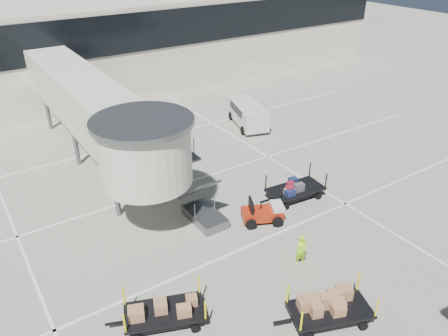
{
  "coord_description": "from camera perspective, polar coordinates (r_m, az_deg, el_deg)",
  "views": [
    {
      "loc": [
        -11.03,
        -11.35,
        13.51
      ],
      "look_at": [
        0.62,
        6.23,
        2.0
      ],
      "focal_mm": 35.0,
      "sensor_mm": 36.0,
      "label": 1
    }
  ],
  "objects": [
    {
      "name": "suitcase_cart",
      "position": [
        25.16,
        9.47,
        -2.82
      ],
      "size": [
        4.04,
        1.89,
        1.56
      ],
      "rotation": [
        0.0,
        0.0,
        -0.09
      ],
      "color": "black",
      "rests_on": "ground"
    },
    {
      "name": "baggage_tug",
      "position": [
        23.03,
        5.15,
        -5.88
      ],
      "size": [
        2.37,
        2.05,
        1.4
      ],
      "rotation": [
        0.0,
        0.0,
        -0.43
      ],
      "color": "maroon",
      "rests_on": "ground"
    },
    {
      "name": "box_cart_near",
      "position": [
        18.24,
        13.75,
        -17.52
      ],
      "size": [
        3.92,
        2.58,
        1.52
      ],
      "rotation": [
        0.0,
        0.0,
        -0.36
      ],
      "color": "black",
      "rests_on": "ground"
    },
    {
      "name": "ground_worker",
      "position": [
        20.39,
        10.1,
        -10.52
      ],
      "size": [
        0.65,
        0.5,
        1.57
      ],
      "primitive_type": "imported",
      "rotation": [
        0.0,
        0.0,
        -0.25
      ],
      "color": "#9AEC18",
      "rests_on": "ground"
    },
    {
      "name": "minivan",
      "position": [
        34.28,
        3.08,
        7.25
      ],
      "size": [
        3.11,
        4.93,
        1.74
      ],
      "rotation": [
        0.0,
        0.0,
        -0.3
      ],
      "color": "silver",
      "rests_on": "ground"
    },
    {
      "name": "ground",
      "position": [
        20.81,
        8.27,
        -12.23
      ],
      "size": [
        140.0,
        140.0,
        0.0
      ],
      "primitive_type": "plane",
      "color": "#AAA798",
      "rests_on": "ground"
    },
    {
      "name": "box_cart_far",
      "position": [
        17.95,
        -7.46,
        -18.0
      ],
      "size": [
        3.84,
        2.55,
        1.49
      ],
      "rotation": [
        0.0,
        0.0,
        -0.37
      ],
      "color": "black",
      "rests_on": "ground"
    },
    {
      "name": "jet_bridge",
      "position": [
        26.32,
        -15.91,
        6.98
      ],
      "size": [
        5.7,
        20.4,
        6.03
      ],
      "color": "beige",
      "rests_on": "ground"
    },
    {
      "name": "terminal",
      "position": [
        43.67,
        -19.22,
        14.66
      ],
      "size": [
        64.0,
        12.11,
        15.2
      ],
      "color": "silver",
      "rests_on": "ground"
    },
    {
      "name": "lane_markings",
      "position": [
        26.79,
        -5.98,
        -1.82
      ],
      "size": [
        40.0,
        30.0,
        0.02
      ],
      "color": "silver",
      "rests_on": "ground"
    }
  ]
}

